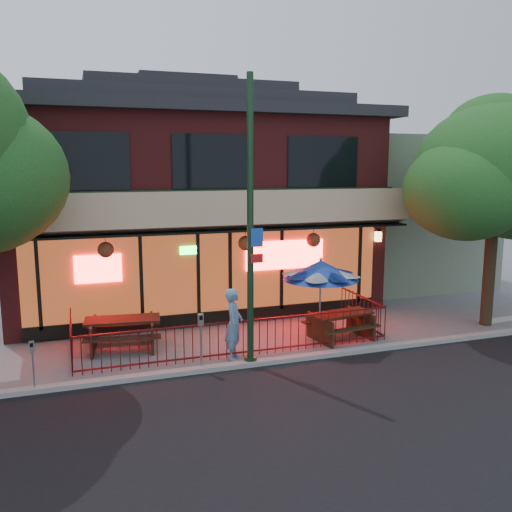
{
  "coord_description": "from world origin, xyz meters",
  "views": [
    {
      "loc": [
        -3.99,
        -12.61,
        4.9
      ],
      "look_at": [
        0.96,
        2.0,
        2.31
      ],
      "focal_mm": 38.0,
      "sensor_mm": 36.0,
      "label": 1
    }
  ],
  "objects_px": {
    "picnic_table_left": "(123,329)",
    "picnic_table_right": "(341,322)",
    "patio_umbrella": "(321,270)",
    "parking_meter_near": "(201,332)",
    "parking_meter_far": "(32,358)",
    "street_tree_right": "(496,163)",
    "pedestrian": "(234,324)",
    "street_light": "(250,239)"
  },
  "relations": [
    {
      "from": "picnic_table_left",
      "to": "picnic_table_right",
      "type": "relative_size",
      "value": 1.09
    },
    {
      "from": "picnic_table_right",
      "to": "patio_umbrella",
      "type": "relative_size",
      "value": 0.82
    },
    {
      "from": "parking_meter_near",
      "to": "parking_meter_far",
      "type": "distance_m",
      "value": 3.75
    },
    {
      "from": "street_tree_right",
      "to": "picnic_table_left",
      "type": "height_order",
      "value": "street_tree_right"
    },
    {
      "from": "pedestrian",
      "to": "parking_meter_far",
      "type": "distance_m",
      "value": 4.75
    },
    {
      "from": "patio_umbrella",
      "to": "picnic_table_right",
      "type": "bearing_deg",
      "value": 0.0
    },
    {
      "from": "street_light",
      "to": "patio_umbrella",
      "type": "xyz_separation_m",
      "value": [
        2.4,
        1.1,
        -1.11
      ]
    },
    {
      "from": "patio_umbrella",
      "to": "parking_meter_near",
      "type": "bearing_deg",
      "value": -163.23
    },
    {
      "from": "street_tree_right",
      "to": "patio_umbrella",
      "type": "height_order",
      "value": "street_tree_right"
    },
    {
      "from": "street_tree_right",
      "to": "parking_meter_far",
      "type": "xyz_separation_m",
      "value": [
        -13.03,
        -1.07,
        -4.17
      ]
    },
    {
      "from": "pedestrian",
      "to": "parking_meter_far",
      "type": "relative_size",
      "value": 1.6
    },
    {
      "from": "patio_umbrella",
      "to": "pedestrian",
      "type": "relative_size",
      "value": 1.29
    },
    {
      "from": "picnic_table_left",
      "to": "parking_meter_far",
      "type": "relative_size",
      "value": 1.86
    },
    {
      "from": "street_tree_right",
      "to": "parking_meter_far",
      "type": "distance_m",
      "value": 13.72
    },
    {
      "from": "street_tree_right",
      "to": "pedestrian",
      "type": "height_order",
      "value": "street_tree_right"
    },
    {
      "from": "street_light",
      "to": "parking_meter_near",
      "type": "relative_size",
      "value": 4.96
    },
    {
      "from": "patio_umbrella",
      "to": "picnic_table_left",
      "type": "bearing_deg",
      "value": 168.1
    },
    {
      "from": "picnic_table_right",
      "to": "pedestrian",
      "type": "distance_m",
      "value": 3.43
    },
    {
      "from": "street_light",
      "to": "parking_meter_far",
      "type": "bearing_deg",
      "value": -179.11
    },
    {
      "from": "picnic_table_right",
      "to": "pedestrian",
      "type": "xyz_separation_m",
      "value": [
        -3.35,
        -0.6,
        0.42
      ]
    },
    {
      "from": "street_light",
      "to": "parking_meter_far",
      "type": "distance_m",
      "value": 5.52
    },
    {
      "from": "picnic_table_right",
      "to": "street_tree_right",
      "type": "bearing_deg",
      "value": -1.32
    },
    {
      "from": "street_tree_right",
      "to": "pedestrian",
      "type": "relative_size",
      "value": 3.8
    },
    {
      "from": "patio_umbrella",
      "to": "parking_meter_far",
      "type": "bearing_deg",
      "value": -170.93
    },
    {
      "from": "pedestrian",
      "to": "patio_umbrella",
      "type": "bearing_deg",
      "value": -53.08
    },
    {
      "from": "street_light",
      "to": "street_tree_right",
      "type": "relative_size",
      "value": 1.0
    },
    {
      "from": "street_tree_right",
      "to": "picnic_table_left",
      "type": "xyz_separation_m",
      "value": [
        -10.93,
        1.23,
        -4.4
      ]
    },
    {
      "from": "picnic_table_left",
      "to": "picnic_table_right",
      "type": "height_order",
      "value": "picnic_table_left"
    },
    {
      "from": "pedestrian",
      "to": "parking_meter_near",
      "type": "height_order",
      "value": "pedestrian"
    },
    {
      "from": "picnic_table_left",
      "to": "street_light",
      "type": "bearing_deg",
      "value": -37.51
    },
    {
      "from": "street_tree_right",
      "to": "parking_meter_far",
      "type": "relative_size",
      "value": 6.06
    },
    {
      "from": "street_tree_right",
      "to": "picnic_table_left",
      "type": "distance_m",
      "value": 11.85
    },
    {
      "from": "street_tree_right",
      "to": "picnic_table_right",
      "type": "xyz_separation_m",
      "value": [
        -4.98,
        0.11,
        -4.45
      ]
    },
    {
      "from": "street_tree_right",
      "to": "picnic_table_right",
      "type": "height_order",
      "value": "street_tree_right"
    },
    {
      "from": "parking_meter_near",
      "to": "street_light",
      "type": "bearing_deg",
      "value": -0.12
    },
    {
      "from": "street_light",
      "to": "parking_meter_near",
      "type": "distance_m",
      "value": 2.53
    },
    {
      "from": "street_tree_right",
      "to": "parking_meter_near",
      "type": "relative_size",
      "value": 4.98
    },
    {
      "from": "picnic_table_left",
      "to": "patio_umbrella",
      "type": "relative_size",
      "value": 0.9
    },
    {
      "from": "street_tree_right",
      "to": "parking_meter_near",
      "type": "distance_m",
      "value": 10.16
    },
    {
      "from": "street_tree_right",
      "to": "pedestrian",
      "type": "bearing_deg",
      "value": -176.66
    },
    {
      "from": "parking_meter_near",
      "to": "picnic_table_left",
      "type": "bearing_deg",
      "value": 126.5
    },
    {
      "from": "street_tree_right",
      "to": "pedestrian",
      "type": "distance_m",
      "value": 9.26
    }
  ]
}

